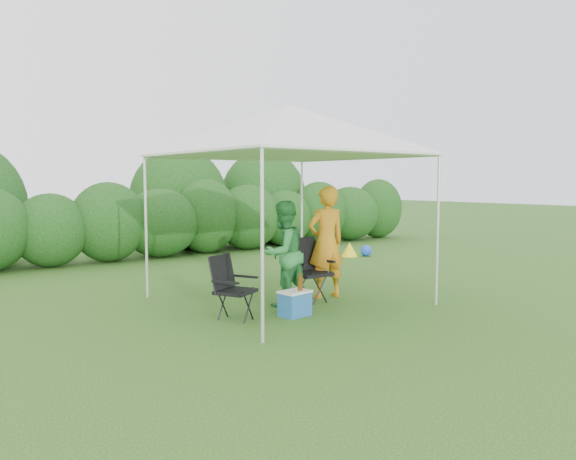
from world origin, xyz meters
TOP-DOWN VIEW (x-y plane):
  - ground at (0.00, 0.00)m, footprint 70.00×70.00m
  - hedge at (0.11, 6.00)m, footprint 17.14×1.53m
  - canopy at (0.00, 0.50)m, footprint 3.10×3.10m
  - chair_right at (0.27, 0.36)m, footprint 0.59×0.53m
  - chair_left at (-1.23, 0.09)m, footprint 0.62×0.61m
  - man at (0.61, 0.34)m, footprint 0.67×0.50m
  - woman at (-0.20, 0.32)m, footprint 0.78×0.65m
  - cooler at (-0.48, -0.28)m, footprint 0.43×0.34m
  - bottle at (-0.42, -0.32)m, footprint 0.06×0.06m
  - lawn_toy at (4.17, 3.36)m, footprint 0.65×0.54m

SIDE VIEW (x-z plane):
  - ground at x=0.00m, z-range 0.00..0.00m
  - lawn_toy at x=4.17m, z-range -0.01..0.32m
  - cooler at x=-0.48m, z-range 0.00..0.33m
  - bottle at x=-0.42m, z-range 0.33..0.57m
  - chair_left at x=-1.23m, z-range 0.05..0.87m
  - chair_right at x=0.27m, z-range 0.06..0.98m
  - woman at x=-0.20m, z-range 0.00..1.47m
  - hedge at x=0.11m, z-range -0.07..1.73m
  - man at x=0.61m, z-range 0.00..1.67m
  - canopy at x=0.00m, z-range 1.05..3.88m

